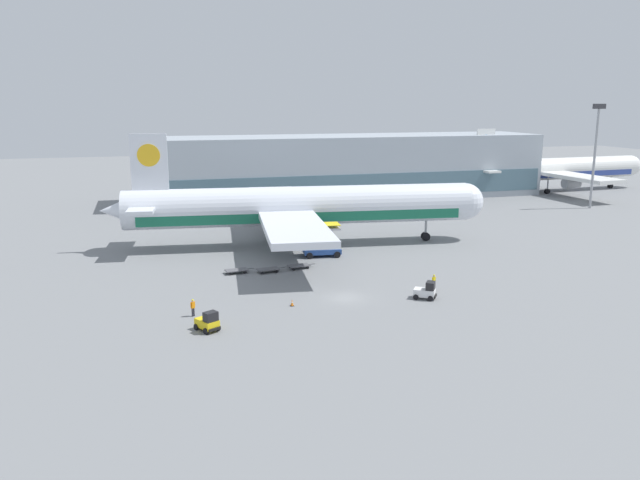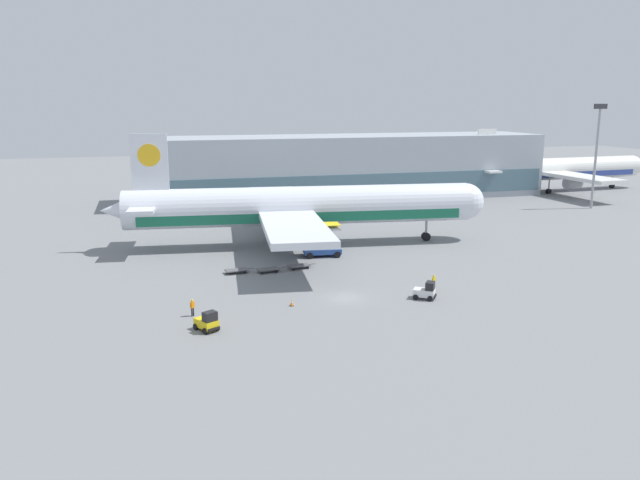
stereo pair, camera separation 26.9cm
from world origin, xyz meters
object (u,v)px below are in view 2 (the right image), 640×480
baggage_tug_foreground (207,322)px  ground_crew_far (434,281)px  scissor_lift_loader (322,243)px  baggage_tug_mid (426,291)px  airplane_main (296,207)px  light_mast (597,148)px  ground_crew_near (192,306)px  baggage_dolly_third (299,266)px  baggage_dolly_lead (237,270)px  traffic_cone_near (292,303)px  airplane_distant (553,170)px  baggage_dolly_second (268,269)px

baggage_tug_foreground → ground_crew_far: baggage_tug_foreground is taller
scissor_lift_loader → baggage_tug_mid: bearing=-69.1°
ground_crew_far → airplane_main: bearing=91.1°
light_mast → ground_crew_near: 95.92m
ground_crew_near → ground_crew_far: bearing=149.1°
light_mast → scissor_lift_loader: size_ratio=3.81×
airplane_main → baggage_tug_foreground: 37.34m
baggage_tug_foreground → airplane_main: bearing=125.0°
light_mast → baggage_dolly_third: light_mast is taller
baggage_dolly_third → ground_crew_near: 21.21m
light_mast → baggage_tug_foreground: 97.26m
scissor_lift_loader → baggage_dolly_lead: scissor_lift_loader is taller
traffic_cone_near → airplane_distant: bearing=39.9°
airplane_distant → scissor_lift_loader: 85.73m
baggage_dolly_lead → traffic_cone_near: (3.75, -14.66, -0.04)m
ground_crew_far → traffic_cone_near: 17.26m
baggage_dolly_lead → baggage_dolly_third: 8.21m
baggage_tug_foreground → traffic_cone_near: size_ratio=3.90×
baggage_tug_mid → ground_crew_near: bearing=-147.5°
airplane_main → baggage_dolly_second: (-7.15, -14.01, -5.45)m
scissor_lift_loader → baggage_dolly_third: size_ratio=1.46×
baggage_dolly_third → airplane_main: bearing=70.5°
airplane_main → baggage_dolly_third: bearing=-95.6°
airplane_distant → baggage_tug_foreground: 115.87m
scissor_lift_loader → traffic_cone_near: bearing=-107.6°
ground_crew_near → baggage_dolly_second: bearing=-160.8°
airplane_main → traffic_cone_near: (-7.36, -28.01, -5.49)m
airplane_main → scissor_lift_loader: 8.73m
baggage_dolly_third → ground_crew_near: size_ratio=2.06×
baggage_tug_foreground → ground_crew_near: size_ratio=1.54×
ground_crew_far → scissor_lift_loader: bearing=93.4°
scissor_lift_loader → baggage_tug_foreground: scissor_lift_loader is taller
baggage_dolly_second → ground_crew_near: ground_crew_near is taller
baggage_tug_foreground → baggage_dolly_third: 24.03m
airplane_main → baggage_dolly_second: 16.64m
baggage_dolly_lead → baggage_dolly_second: bearing=-16.7°
airplane_distant → ground_crew_near: bearing=-146.4°
ground_crew_near → ground_crew_far: ground_crew_far is taller
scissor_lift_loader → baggage_tug_mid: size_ratio=1.96×
traffic_cone_near → baggage_tug_foreground: bearing=-152.2°
ground_crew_near → traffic_cone_near: size_ratio=2.53×
ground_crew_far → baggage_tug_mid: bearing=-148.4°
baggage_dolly_third → ground_crew_far: ground_crew_far is taller
baggage_tug_foreground → baggage_dolly_second: bearing=125.0°
baggage_dolly_third → traffic_cone_near: size_ratio=5.23×
scissor_lift_loader → baggage_dolly_lead: (-13.00, -5.84, -1.42)m
ground_crew_far → traffic_cone_near: bearing=164.9°
light_mast → airplane_main: size_ratio=0.36×
airplane_main → airplane_distant: bearing=35.0°
airplane_main → baggage_dolly_third: 14.73m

